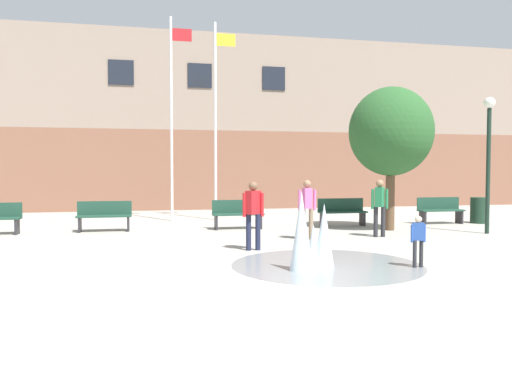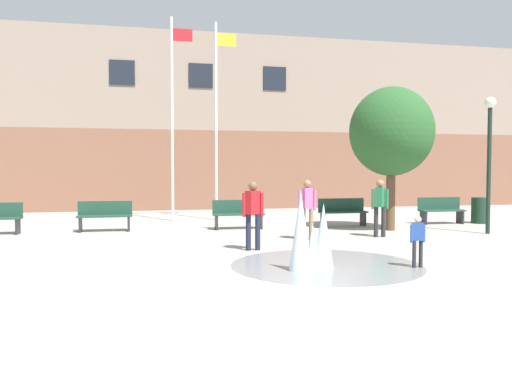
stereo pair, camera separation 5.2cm
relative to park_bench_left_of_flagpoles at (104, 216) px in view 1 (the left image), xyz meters
name	(u,v)px [view 1 (the left image)]	position (x,y,z in m)	size (l,w,h in m)	color
ground_plane	(333,313)	(3.65, -9.59, -0.48)	(100.00, 100.00, 0.00)	#9E998E
library_building	(194,127)	(3.65, 10.52, 3.63)	(36.00, 6.05, 8.23)	brown
splash_fountain	(314,240)	(4.36, -6.75, 0.06)	(3.73, 3.73, 1.48)	gray
park_bench_left_of_flagpoles	(104,216)	(0.00, 0.00, 0.00)	(1.60, 0.44, 0.91)	#28282D
park_bench_under_right_flagpole	(238,214)	(4.05, -0.23, 0.00)	(1.60, 0.44, 0.91)	#28282D
park_bench_near_trashcan	(342,211)	(7.58, -0.11, 0.00)	(1.60, 0.44, 0.91)	#28282D
park_bench_far_right	(440,210)	(11.15, -0.20, 0.00)	(1.60, 0.44, 0.91)	#28282D
adult_near_bench	(307,205)	(5.44, -2.99, 0.45)	(0.50, 0.35, 1.59)	#89755B
teen_by_trashcan	(380,203)	(7.57, -2.89, 0.45)	(0.50, 0.39, 1.59)	#28282D
child_running	(418,237)	(6.33, -7.06, 0.10)	(0.31, 0.20, 0.99)	#28282D
adult_watching	(253,210)	(3.68, -4.41, 0.45)	(0.50, 0.36, 1.59)	#1E233D
flagpole_left	(172,113)	(2.17, 2.77, 3.44)	(0.80, 0.10, 7.36)	silver
flagpole_right	(216,115)	(3.78, 2.77, 3.39)	(0.80, 0.10, 7.27)	silver
lamp_post_right_lane	(489,145)	(10.97, -2.88, 2.10)	(0.32, 0.32, 3.96)	#192D23
trash_can	(479,210)	(12.57, -0.31, -0.03)	(0.56, 0.56, 0.90)	#193323
street_tree_near_building	(391,132)	(8.58, -1.53, 2.54)	(2.55, 2.55, 4.39)	brown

